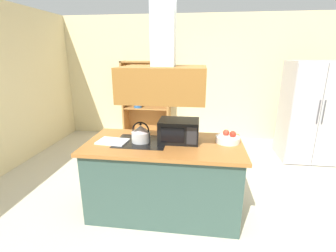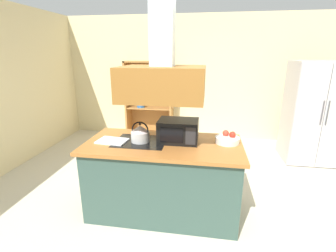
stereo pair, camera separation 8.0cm
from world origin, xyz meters
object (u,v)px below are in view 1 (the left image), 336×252
Objects in this scene: cutting_board at (113,141)px; fruit_bowl at (228,139)px; dish_cabinet at (147,104)px; microwave at (179,131)px; kettle at (141,134)px; refrigerator at (310,112)px.

cutting_board is 1.22× the size of fruit_bowl.
dish_cabinet reaches higher than cutting_board.
kettle is at bearing -169.78° from microwave.
microwave is at bearing 10.22° from kettle.
kettle is 1.02m from fruit_bowl.
refrigerator is 7.35× the size of kettle.
dish_cabinet is at bearing 120.36° from fruit_bowl.
refrigerator reaches higher than dish_cabinet.
microwave is 1.66× the size of fruit_bowl.
dish_cabinet reaches higher than fruit_bowl.
kettle is at bearing -143.81° from refrigerator.
fruit_bowl is (1.34, 0.18, 0.03)m from cutting_board.
cutting_board is 0.74× the size of microwave.
fruit_bowl is (1.56, -2.66, 0.18)m from dish_cabinet.
dish_cabinet reaches higher than microwave.
microwave is (0.98, -2.70, 0.27)m from dish_cabinet.
refrigerator reaches higher than cutting_board.
microwave is 0.58m from fruit_bowl.
dish_cabinet is at bearing 110.03° from microwave.
refrigerator is 2.43m from fruit_bowl.
refrigerator is 3.26m from kettle.
dish_cabinet is 3.08m from fruit_bowl.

